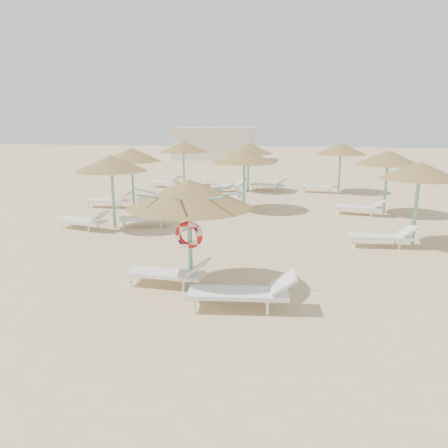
# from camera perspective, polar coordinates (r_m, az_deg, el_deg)

# --- Properties ---
(ground) EXTENTS (120.00, 120.00, 0.00)m
(ground) POSITION_cam_1_polar(r_m,az_deg,el_deg) (10.49, -1.75, -8.27)
(ground) COLOR tan
(ground) RESTS_ON ground
(main_palapa) EXTENTS (2.88, 2.88, 2.58)m
(main_palapa) POSITION_cam_1_polar(r_m,az_deg,el_deg) (9.95, -4.57, 3.92)
(main_palapa) COLOR #67B3A2
(main_palapa) RESTS_ON ground
(lounger_main_a) EXTENTS (2.04, 0.77, 0.73)m
(lounger_main_a) POSITION_cam_1_polar(r_m,az_deg,el_deg) (10.51, -7.02, -6.31)
(lounger_main_a) COLOR white
(lounger_main_a) RESTS_ON ground
(lounger_main_b) EXTENTS (2.30, 0.87, 0.82)m
(lounger_main_b) POSITION_cam_1_polar(r_m,az_deg,el_deg) (9.21, 2.82, -8.81)
(lounger_main_b) COLOR white
(lounger_main_b) RESTS_ON ground
(palapa_field) EXTENTS (18.91, 14.09, 2.72)m
(palapa_field) POSITION_cam_1_polar(r_m,az_deg,el_deg) (19.73, 7.02, 8.70)
(palapa_field) COLOR #67B3A2
(palapa_field) RESTS_ON ground
(service_hut) EXTENTS (8.40, 4.40, 3.25)m
(service_hut) POSITION_cam_1_polar(r_m,az_deg,el_deg) (45.32, -1.32, 10.47)
(service_hut) COLOR silver
(service_hut) RESTS_ON ground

